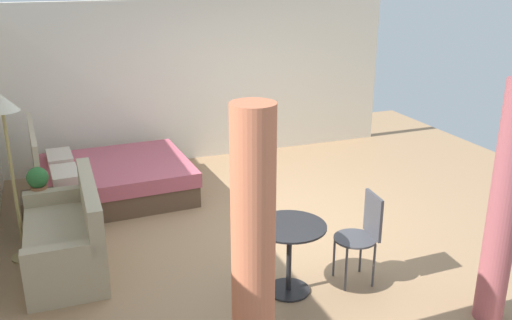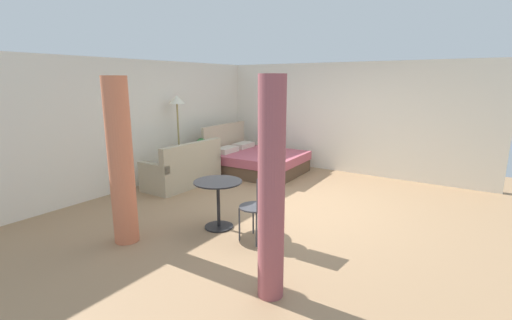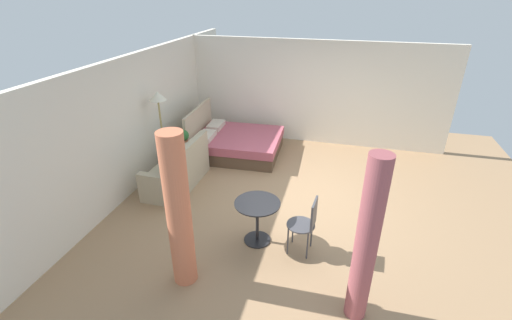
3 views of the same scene
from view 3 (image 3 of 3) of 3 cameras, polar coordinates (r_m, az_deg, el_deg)
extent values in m
cube|color=#9E7A56|center=(6.92, 6.34, -5.72)|extent=(8.56, 9.34, 0.02)
cube|color=silver|center=(7.41, -18.24, 6.31)|extent=(8.56, 0.12, 2.54)
cube|color=silver|center=(8.96, 9.59, 10.64)|extent=(0.12, 6.34, 2.54)
cube|color=brown|center=(8.47, -2.82, 1.93)|extent=(1.70, 1.97, 0.28)
cube|color=#B25160|center=(8.38, -2.85, 3.43)|extent=(1.74, 2.01, 0.20)
cube|color=tan|center=(8.61, -9.23, 4.94)|extent=(1.68, 0.13, 1.09)
cube|color=beige|center=(8.20, -8.07, 3.85)|extent=(0.60, 0.34, 0.12)
cube|color=beige|center=(8.82, -6.52, 5.60)|extent=(0.60, 0.34, 0.12)
cube|color=tan|center=(7.28, -12.72, -2.40)|extent=(1.60, 0.77, 0.44)
cube|color=tan|center=(6.94, -10.84, 0.59)|extent=(1.60, 0.16, 0.48)
cube|color=tan|center=(7.72, -10.53, 2.06)|extent=(0.15, 0.76, 0.16)
cube|color=tan|center=(6.59, -15.82, -3.03)|extent=(0.15, 0.76, 0.16)
cube|color=brown|center=(8.08, -11.09, 0.95)|extent=(0.45, 0.43, 0.49)
cylinder|color=#935B3D|center=(7.87, -11.58, 2.73)|extent=(0.18, 0.18, 0.15)
sphere|color=#2D6B33|center=(7.80, -11.70, 3.92)|extent=(0.24, 0.24, 0.24)
cylinder|color=#99844C|center=(7.83, -14.15, -2.18)|extent=(0.28, 0.28, 0.02)
cylinder|color=#99844C|center=(7.48, -14.84, 3.38)|extent=(0.04, 0.04, 1.63)
cone|color=beige|center=(7.19, -15.68, 9.99)|extent=(0.34, 0.34, 0.17)
cylinder|color=black|center=(5.77, 0.21, -12.75)|extent=(0.42, 0.42, 0.02)
cylinder|color=black|center=(5.56, 0.22, -10.08)|extent=(0.05, 0.05, 0.69)
cylinder|color=black|center=(5.36, 0.22, -7.03)|extent=(0.70, 0.70, 0.02)
cylinder|color=#3F3F44|center=(5.62, 5.99, -11.22)|extent=(0.02, 0.02, 0.47)
cylinder|color=#3F3F44|center=(5.40, 5.17, -13.04)|extent=(0.02, 0.02, 0.47)
cylinder|color=#3F3F44|center=(5.58, 8.98, -11.78)|extent=(0.02, 0.02, 0.47)
cylinder|color=#3F3F44|center=(5.35, 8.31, -13.65)|extent=(0.02, 0.02, 0.47)
cylinder|color=#3F3F44|center=(5.34, 7.26, -10.38)|extent=(0.46, 0.46, 0.02)
cube|color=#3F3F44|center=(5.18, 9.36, -8.69)|extent=(0.34, 0.06, 0.44)
cylinder|color=#994C51|center=(4.19, 17.46, -12.72)|extent=(0.26, 0.26, 2.19)
cylinder|color=#D1704C|center=(4.57, -12.43, -8.36)|extent=(0.32, 0.32, 2.19)
camera|label=1|loc=(3.18, -72.73, -3.97)|focal=39.56mm
camera|label=2|loc=(2.62, 73.02, -31.94)|focal=25.01mm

